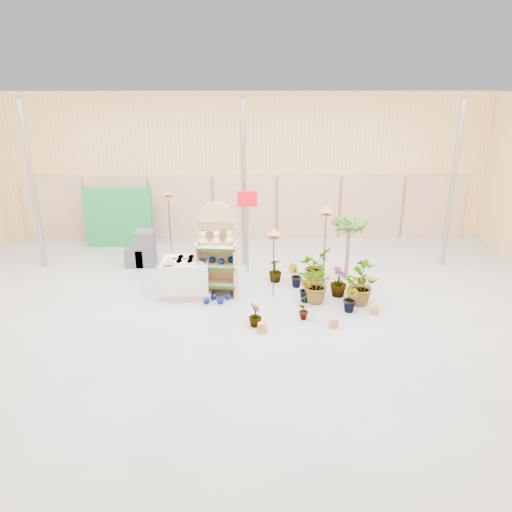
{
  "coord_description": "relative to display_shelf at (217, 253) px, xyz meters",
  "views": [
    {
      "loc": [
        0.17,
        -9.37,
        5.02
      ],
      "look_at": [
        0.3,
        1.5,
        1.0
      ],
      "focal_mm": 35.0,
      "sensor_mm": 36.0,
      "label": 1
    }
  ],
  "objects": [
    {
      "name": "bird_table_back",
      "position": [
        -1.57,
        2.92,
        0.76
      ],
      "size": [
        0.34,
        0.34,
        1.9
      ],
      "color": "black",
      "rests_on": "ground"
    },
    {
      "name": "potted_plant_6",
      "position": [
        2.41,
        0.57,
        -0.57
      ],
      "size": [
        0.96,
        1.0,
        0.87
      ],
      "primitive_type": "imported",
      "rotation": [
        0.0,
        0.0,
        1.12
      ],
      "color": "#2D5C16",
      "rests_on": "ground"
    },
    {
      "name": "charcoal_planters",
      "position": [
        -2.17,
        1.8,
        -0.59
      ],
      "size": [
        0.8,
        0.5,
        1.0
      ],
      "color": "#333336",
      "rests_on": "ground"
    },
    {
      "name": "potted_plant_3",
      "position": [
        2.88,
        -0.24,
        -0.65
      ],
      "size": [
        0.55,
        0.55,
        0.71
      ],
      "primitive_type": "imported",
      "rotation": [
        0.0,
        0.0,
        1.02
      ],
      "color": "#2D5C16",
      "rests_on": "ground"
    },
    {
      "name": "trellis_stock",
      "position": [
        -3.18,
        3.5,
        -0.11
      ],
      "size": [
        2.0,
        0.3,
        1.8
      ],
      "primitive_type": "cube",
      "color": "#177737",
      "rests_on": "ground"
    },
    {
      "name": "gazing_balls_shelf",
      "position": [
        0.0,
        -0.12,
        -0.14
      ],
      "size": [
        0.81,
        0.28,
        0.15
      ],
      "color": "#001154",
      "rests_on": "display_shelf"
    },
    {
      "name": "potted_plant_4",
      "position": [
        3.56,
        0.27,
        -0.64
      ],
      "size": [
        0.46,
        0.45,
        0.73
      ],
      "primitive_type": "imported",
      "rotation": [
        0.0,
        0.0,
        2.42
      ],
      "color": "#2D5C16",
      "rests_on": "ground"
    },
    {
      "name": "pallet_stack",
      "position": [
        -0.75,
        -0.08,
        -0.57
      ],
      "size": [
        1.22,
        1.02,
        0.89
      ],
      "rotation": [
        0.0,
        0.0,
        0.01
      ],
      "color": "tan",
      "rests_on": "ground"
    },
    {
      "name": "potted_plant_8",
      "position": [
        1.93,
        -1.43,
        -0.69
      ],
      "size": [
        0.4,
        0.4,
        0.64
      ],
      "primitive_type": "imported",
      "rotation": [
        0.0,
        0.0,
        3.98
      ],
      "color": "#2D5C16",
      "rests_on": "ground"
    },
    {
      "name": "bird_table_right",
      "position": [
        2.62,
        0.51,
        0.87
      ],
      "size": [
        0.34,
        0.34,
        2.02
      ],
      "color": "black",
      "rests_on": "ground"
    },
    {
      "name": "potted_plant_7",
      "position": [
        0.88,
        -1.73,
        -0.76
      ],
      "size": [
        0.31,
        0.31,
        0.5
      ],
      "primitive_type": "imported",
      "rotation": [
        0.0,
        0.0,
        1.44
      ],
      "color": "#2D5C16",
      "rests_on": "ground"
    },
    {
      "name": "palm",
      "position": [
        3.26,
        0.82,
        0.43
      ],
      "size": [
        0.7,
        0.7,
        1.69
      ],
      "color": "#766449",
      "rests_on": "ground"
    },
    {
      "name": "display_shelf",
      "position": [
        0.0,
        0.0,
        0.0
      ],
      "size": [
        0.97,
        0.67,
        2.2
      ],
      "rotation": [
        0.0,
        0.0,
        -0.1
      ],
      "color": "tan",
      "rests_on": "ground"
    },
    {
      "name": "bird_table_front",
      "position": [
        1.33,
        -0.21,
        0.55
      ],
      "size": [
        0.34,
        0.34,
        1.68
      ],
      "color": "black",
      "rests_on": "ground"
    },
    {
      "name": "potted_plant_11",
      "position": [
        1.42,
        0.64,
        -0.7
      ],
      "size": [
        0.46,
        0.46,
        0.61
      ],
      "primitive_type": "imported",
      "rotation": [
        0.0,
        0.0,
        3.58
      ],
      "color": "#2D5C16",
      "rests_on": "ground"
    },
    {
      "name": "potted_plant_10",
      "position": [
        3.25,
        -0.66,
        -0.54
      ],
      "size": [
        0.91,
        0.99,
        0.93
      ],
      "primitive_type": "imported",
      "rotation": [
        0.0,
        0.0,
        1.82
      ],
      "color": "#2D5C16",
      "rests_on": "ground"
    },
    {
      "name": "potted_plant_1",
      "position": [
        2.06,
        -0.6,
        -0.69
      ],
      "size": [
        0.39,
        0.43,
        0.63
      ],
      "primitive_type": "imported",
      "rotation": [
        0.0,
        0.0,
        5.09
      ],
      "color": "#2D5C16",
      "rests_on": "ground"
    },
    {
      "name": "room",
      "position": [
        0.62,
        -0.79,
        1.21
      ],
      "size": [
        15.2,
        12.1,
        4.7
      ],
      "color": "gray",
      "rests_on": "ground"
    },
    {
      "name": "potted_plant_2",
      "position": [
        2.32,
        -0.59,
        -0.55
      ],
      "size": [
        1.09,
        1.07,
        0.92
      ],
      "primitive_type": "imported",
      "rotation": [
        0.0,
        0.0,
        5.65
      ],
      "color": "#2D5C16",
      "rests_on": "ground"
    },
    {
      "name": "gazing_balls_floor",
      "position": [
        0.01,
        -0.55,
        -0.93
      ],
      "size": [
        0.63,
        0.39,
        0.15
      ],
      "color": "#001154",
      "rests_on": "ground"
    },
    {
      "name": "potted_plant_9",
      "position": [
        3.0,
        -1.12,
        -0.68
      ],
      "size": [
        0.45,
        0.46,
        0.65
      ],
      "primitive_type": "imported",
      "rotation": [
        0.0,
        0.0,
        5.47
      ],
      "color": "#2D5C16",
      "rests_on": "ground"
    },
    {
      "name": "teddy_bears",
      "position": [
        0.02,
        -0.1,
        0.39
      ],
      "size": [
        0.81,
        0.2,
        0.34
      ],
      "color": "beige",
      "rests_on": "display_shelf"
    },
    {
      "name": "offer_sign",
      "position": [
        0.72,
        1.28,
        0.56
      ],
      "size": [
        0.5,
        0.08,
        2.2
      ],
      "color": "gray",
      "rests_on": "ground"
    },
    {
      "name": "potted_plant_5",
      "position": [
        1.89,
        0.29,
        -0.7
      ],
      "size": [
        0.34,
        0.28,
        0.61
      ],
      "primitive_type": "imported",
      "rotation": [
        0.0,
        0.0,
        3.12
      ],
      "color": "#2D5C16",
      "rests_on": "ground"
    }
  ]
}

